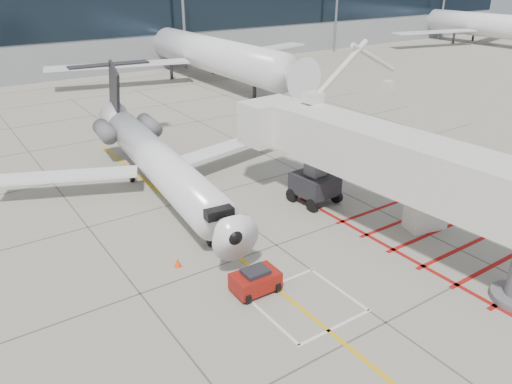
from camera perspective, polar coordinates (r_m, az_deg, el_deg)
ground_plane at (r=25.26m, az=7.81°, el=-9.85°), size 260.00×260.00×0.00m
regional_jet at (r=31.85m, az=-10.10°, el=4.57°), size 24.03×28.99×7.06m
jet_bridge at (r=27.60m, az=16.39°, el=2.06°), size 10.99×21.05×8.19m
pushback_tug at (r=23.84m, az=-0.07°, el=-10.02°), size 2.24×1.43×1.29m
baggage_cart at (r=28.60m, az=-2.21°, el=-4.05°), size 1.74×1.22×1.02m
ground_power_unit at (r=30.86m, az=18.84°, el=-2.40°), size 2.51×1.83×1.78m
cone_nose at (r=26.17m, az=-8.94°, el=-7.93°), size 0.37×0.37×0.51m
cone_side at (r=29.84m, az=-0.47°, el=-3.26°), size 0.39×0.39×0.55m
terminal_building at (r=88.90m, az=-19.28°, el=18.51°), size 180.00×28.00×14.00m
terminal_glass_band at (r=75.46m, az=-16.18°, el=18.82°), size 180.00×0.10×6.00m
bg_aircraft_c at (r=69.70m, az=-6.59°, el=18.01°), size 39.52×43.91×13.17m
bg_aircraft_e at (r=112.92m, az=24.07°, el=18.58°), size 39.50×43.89×13.17m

